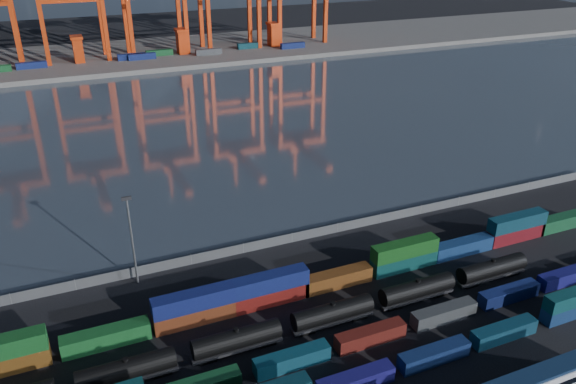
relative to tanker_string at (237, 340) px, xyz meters
name	(u,v)px	position (x,y,z in m)	size (l,w,h in m)	color
ground	(365,328)	(19.69, -2.83, -2.09)	(700.00, 700.00, 0.00)	black
harbor_water	(192,125)	(19.69, 102.17, -2.08)	(700.00, 700.00, 0.00)	#323D48
far_quay	(135,55)	(19.69, 207.17, -1.09)	(700.00, 70.00, 2.00)	#514F4C
container_row_south	(410,360)	(20.92, -12.98, -0.39)	(138.52, 2.24, 4.77)	#404345
container_row_mid	(276,363)	(3.68, -5.92, -0.69)	(141.16, 2.26, 4.81)	#3D4042
container_row_north	(297,284)	(13.53, 8.86, 0.21)	(141.92, 2.59, 5.52)	#0F274E
tanker_string	(237,340)	(0.00, 0.00, 0.00)	(106.57, 2.92, 4.17)	black
waterfront_fence	(292,238)	(19.69, 25.17, -1.09)	(160.12, 0.12, 2.20)	#595B5E
yard_light_mast	(132,236)	(-10.31, 23.17, 7.20)	(1.60, 0.40, 16.60)	slate
quay_containers	(114,58)	(8.70, 192.64, 1.21)	(172.58, 10.99, 2.60)	navy
straddle_carriers	(131,44)	(17.19, 197.17, 5.73)	(140.00, 7.00, 11.10)	#BE310D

